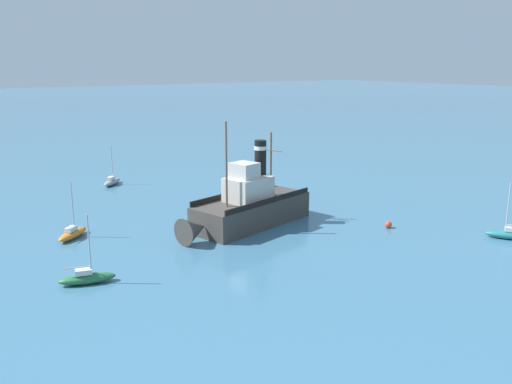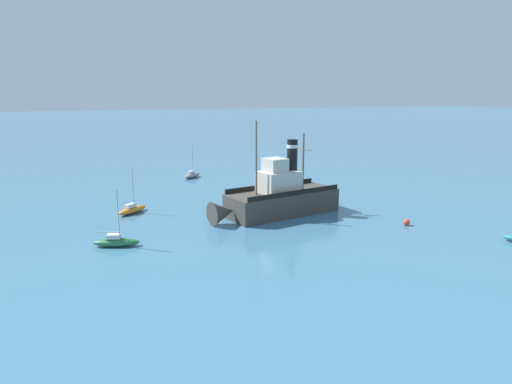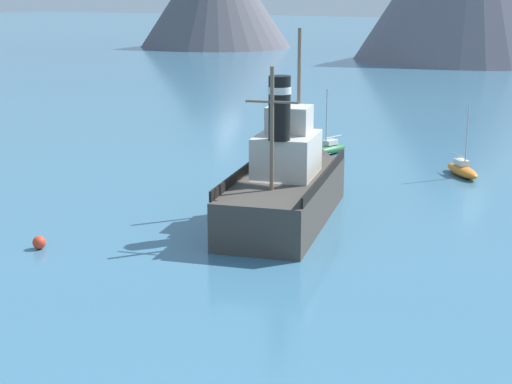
# 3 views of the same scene
# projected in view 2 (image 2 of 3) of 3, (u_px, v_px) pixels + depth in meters

# --- Properties ---
(ground_plane) EXTENTS (600.00, 600.00, 0.00)m
(ground_plane) POSITION_uv_depth(u_px,v_px,m) (291.00, 215.00, 48.00)
(ground_plane) COLOR teal
(old_tugboat) EXTENTS (7.05, 14.79, 9.90)m
(old_tugboat) POSITION_uv_depth(u_px,v_px,m) (278.00, 198.00, 47.65)
(old_tugboat) COLOR #423D38
(old_tugboat) RESTS_ON ground
(sailboat_green) EXTENTS (2.10, 3.96, 4.90)m
(sailboat_green) POSITION_uv_depth(u_px,v_px,m) (116.00, 241.00, 38.02)
(sailboat_green) COLOR #286B3D
(sailboat_green) RESTS_ON ground
(sailboat_orange) EXTENTS (3.30, 3.61, 4.90)m
(sailboat_orange) POSITION_uv_depth(u_px,v_px,m) (132.00, 209.00, 48.42)
(sailboat_orange) COLOR orange
(sailboat_orange) RESTS_ON ground
(sailboat_grey) EXTENTS (3.43, 3.50, 4.90)m
(sailboat_grey) POSITION_uv_depth(u_px,v_px,m) (192.00, 175.00, 68.52)
(sailboat_grey) COLOR gray
(sailboat_grey) RESTS_ON ground
(mooring_buoy) EXTENTS (0.63, 0.63, 0.63)m
(mooring_buoy) POSITION_uv_depth(u_px,v_px,m) (407.00, 222.00, 44.03)
(mooring_buoy) COLOR red
(mooring_buoy) RESTS_ON ground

